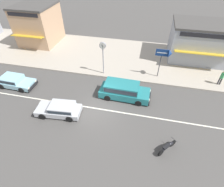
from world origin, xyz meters
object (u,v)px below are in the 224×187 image
at_px(hatchback_pale_blue_0, 15,81).
at_px(minivan_teal_1, 123,90).
at_px(shopfront_mid_block, 200,41).
at_px(motorcycle_1, 168,147).
at_px(street_clock, 103,51).
at_px(shopfront_far_kios, 39,24).
at_px(pedestrian_by_shop, 222,77).
at_px(hatchback_silver_3, 60,109).
at_px(arrow_signboard, 168,54).

height_order(hatchback_pale_blue_0, minivan_teal_1, minivan_teal_1).
xyz_separation_m(hatchback_pale_blue_0, shopfront_mid_block, (19.12, 9.92, 1.78)).
height_order(motorcycle_1, shopfront_mid_block, shopfront_mid_block).
bearing_deg(minivan_teal_1, street_clock, 130.33).
relative_size(hatchback_pale_blue_0, minivan_teal_1, 0.81).
bearing_deg(shopfront_far_kios, street_clock, -29.25).
bearing_deg(pedestrian_by_shop, hatchback_silver_3, -153.17).
xyz_separation_m(pedestrian_by_shop, shopfront_mid_block, (-1.73, 5.29, 1.27)).
bearing_deg(street_clock, motorcycle_1, -50.53).
bearing_deg(hatchback_pale_blue_0, hatchback_silver_3, -23.12).
bearing_deg(pedestrian_by_shop, arrow_signboard, 179.25).
bearing_deg(arrow_signboard, shopfront_mid_block, 52.50).
bearing_deg(hatchback_silver_3, shopfront_mid_block, 44.66).
bearing_deg(shopfront_mid_block, street_clock, -150.94).
xyz_separation_m(hatchback_pale_blue_0, street_clock, (8.52, 4.03, 2.38)).
distance_m(street_clock, shopfront_far_kios, 12.61).
bearing_deg(minivan_teal_1, hatchback_silver_3, -145.50).
relative_size(motorcycle_1, arrow_signboard, 0.44).
height_order(hatchback_silver_3, shopfront_far_kios, shopfront_far_kios).
relative_size(motorcycle_1, pedestrian_by_shop, 0.90).
xyz_separation_m(motorcycle_1, arrow_signboard, (-0.31, 9.07, 2.50)).
relative_size(hatchback_silver_3, shopfront_far_kios, 0.65).
bearing_deg(street_clock, shopfront_far_kios, 150.75).
height_order(hatchback_silver_3, shopfront_mid_block, shopfront_mid_block).
xyz_separation_m(arrow_signboard, shopfront_far_kios, (-17.60, 5.48, -0.19)).
relative_size(minivan_teal_1, arrow_signboard, 1.48).
bearing_deg(minivan_teal_1, arrow_signboard, 46.46).
height_order(minivan_teal_1, street_clock, street_clock).
bearing_deg(shopfront_far_kios, hatchback_silver_3, -55.61).
xyz_separation_m(motorcycle_1, street_clock, (-6.91, 8.39, 2.54)).
distance_m(minivan_teal_1, pedestrian_by_shop, 10.30).
bearing_deg(motorcycle_1, minivan_teal_1, 128.90).
relative_size(arrow_signboard, shopfront_far_kios, 0.53).
height_order(motorcycle_1, pedestrian_by_shop, pedestrian_by_shop).
bearing_deg(hatchback_pale_blue_0, shopfront_far_kios, 103.68).
bearing_deg(hatchback_silver_3, hatchback_pale_blue_0, 156.88).
distance_m(motorcycle_1, shopfront_far_kios, 23.20).
height_order(hatchback_silver_3, pedestrian_by_shop, pedestrian_by_shop).
bearing_deg(arrow_signboard, shopfront_far_kios, 162.70).
height_order(arrow_signboard, shopfront_far_kios, shopfront_far_kios).
relative_size(hatchback_pale_blue_0, motorcycle_1, 2.68).
xyz_separation_m(minivan_teal_1, street_clock, (-2.81, 3.31, 2.12)).
bearing_deg(motorcycle_1, pedestrian_by_shop, 58.93).
bearing_deg(shopfront_mid_block, shopfront_far_kios, 179.28).
xyz_separation_m(minivan_teal_1, hatchback_silver_3, (-4.98, -3.43, -0.26)).
height_order(hatchback_pale_blue_0, street_clock, street_clock).
xyz_separation_m(street_clock, arrow_signboard, (6.60, 0.68, -0.04)).
distance_m(hatchback_pale_blue_0, minivan_teal_1, 11.36).
height_order(minivan_teal_1, hatchback_silver_3, minivan_teal_1).
distance_m(street_clock, shopfront_mid_block, 12.14).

